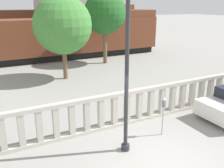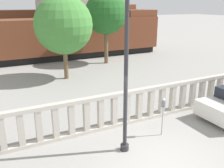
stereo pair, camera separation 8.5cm
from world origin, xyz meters
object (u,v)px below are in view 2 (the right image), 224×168
Objects in this scene: parking_meter at (163,107)px; lamppost at (126,64)px; tree_right at (64,25)px; tree_left at (106,13)px; train_near at (55,38)px; train_far at (39,25)px.

lamppost is at bearing -171.54° from parking_meter.
lamppost is 1.02× the size of tree_right.
lamppost is 0.96× the size of tree_left.
tree_right is (-0.97, 8.47, 2.20)m from parking_meter.
tree_right is at bearing -146.17° from tree_left.
tree_left is (4.79, 11.46, 0.94)m from lamppost.
tree_right is (0.70, 8.72, 0.43)m from lamppost.
train_near is at bearing 90.10° from parking_meter.
train_far is at bearing 98.13° from tree_left.
train_near is 11.80m from train_far.
tree_left is (3.12, 11.21, 2.72)m from parking_meter.
train_far is (2.63, 26.55, -0.91)m from lamppost.
train_far is at bearing 85.21° from train_near.
parking_meter is 8.80m from tree_right.
train_far is 17.99m from tree_right.
train_near is at bearing 81.11° from tree_right.
tree_left is 4.95m from tree_right.
parking_meter is 0.28× the size of tree_right.
tree_right reaches higher than parking_meter.
train_near is 5.01m from tree_left.
train_far is 4.98× the size of tree_left.
lamppost reaches higher than train_far.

